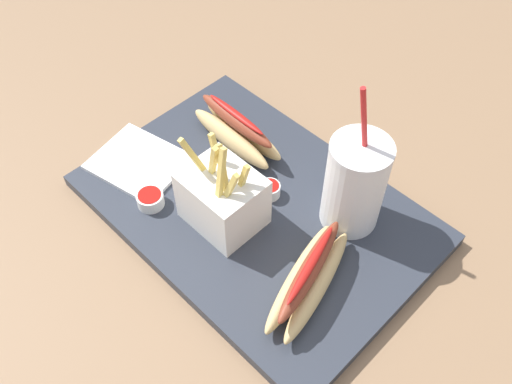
{
  "coord_description": "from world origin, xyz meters",
  "views": [
    {
      "loc": [
        -0.35,
        0.35,
        0.67
      ],
      "look_at": [
        0.0,
        0.0,
        0.05
      ],
      "focal_mm": 39.61,
      "sensor_mm": 36.0,
      "label": 1
    }
  ],
  "objects_px": {
    "ketchup_cup_1": "(269,189)",
    "ketchup_cup_2": "(150,199)",
    "napkin_stack": "(139,162)",
    "hot_dog_1": "(237,131)",
    "hot_dog_2": "(309,278)",
    "soda_cup": "(355,184)",
    "fries_basket": "(223,198)"
  },
  "relations": [
    {
      "from": "soda_cup",
      "to": "ketchup_cup_1",
      "type": "distance_m",
      "value": 0.14
    },
    {
      "from": "hot_dog_2",
      "to": "ketchup_cup_2",
      "type": "height_order",
      "value": "hot_dog_2"
    },
    {
      "from": "fries_basket",
      "to": "ketchup_cup_2",
      "type": "xyz_separation_m",
      "value": [
        0.09,
        0.06,
        -0.03
      ]
    },
    {
      "from": "hot_dog_1",
      "to": "soda_cup",
      "type": "bearing_deg",
      "value": -177.18
    },
    {
      "from": "soda_cup",
      "to": "hot_dog_2",
      "type": "distance_m",
      "value": 0.14
    },
    {
      "from": "hot_dog_2",
      "to": "napkin_stack",
      "type": "distance_m",
      "value": 0.33
    },
    {
      "from": "hot_dog_1",
      "to": "hot_dog_2",
      "type": "distance_m",
      "value": 0.28
    },
    {
      "from": "ketchup_cup_2",
      "to": "napkin_stack",
      "type": "xyz_separation_m",
      "value": [
        0.08,
        -0.04,
        -0.01
      ]
    },
    {
      "from": "ketchup_cup_2",
      "to": "napkin_stack",
      "type": "height_order",
      "value": "ketchup_cup_2"
    },
    {
      "from": "hot_dog_2",
      "to": "ketchup_cup_1",
      "type": "bearing_deg",
      "value": -27.82
    },
    {
      "from": "hot_dog_1",
      "to": "ketchup_cup_2",
      "type": "height_order",
      "value": "hot_dog_1"
    },
    {
      "from": "ketchup_cup_1",
      "to": "ketchup_cup_2",
      "type": "relative_size",
      "value": 0.8
    },
    {
      "from": "hot_dog_2",
      "to": "napkin_stack",
      "type": "height_order",
      "value": "hot_dog_2"
    },
    {
      "from": "fries_basket",
      "to": "hot_dog_2",
      "type": "height_order",
      "value": "fries_basket"
    },
    {
      "from": "fries_basket",
      "to": "ketchup_cup_2",
      "type": "distance_m",
      "value": 0.11
    },
    {
      "from": "ketchup_cup_1",
      "to": "ketchup_cup_2",
      "type": "bearing_deg",
      "value": 51.49
    },
    {
      "from": "hot_dog_2",
      "to": "napkin_stack",
      "type": "xyz_separation_m",
      "value": [
        0.33,
        0.02,
        -0.02
      ]
    },
    {
      "from": "napkin_stack",
      "to": "hot_dog_1",
      "type": "bearing_deg",
      "value": -118.2
    },
    {
      "from": "hot_dog_1",
      "to": "napkin_stack",
      "type": "height_order",
      "value": "hot_dog_1"
    },
    {
      "from": "fries_basket",
      "to": "hot_dog_1",
      "type": "distance_m",
      "value": 0.15
    },
    {
      "from": "soda_cup",
      "to": "fries_basket",
      "type": "bearing_deg",
      "value": 45.87
    },
    {
      "from": "ketchup_cup_1",
      "to": "hot_dog_2",
      "type": "bearing_deg",
      "value": 152.18
    },
    {
      "from": "ketchup_cup_2",
      "to": "hot_dog_1",
      "type": "bearing_deg",
      "value": -89.62
    },
    {
      "from": "fries_basket",
      "to": "hot_dog_2",
      "type": "relative_size",
      "value": 0.83
    },
    {
      "from": "napkin_stack",
      "to": "fries_basket",
      "type": "bearing_deg",
      "value": -172.58
    },
    {
      "from": "hot_dog_1",
      "to": "ketchup_cup_2",
      "type": "bearing_deg",
      "value": 90.38
    },
    {
      "from": "hot_dog_1",
      "to": "napkin_stack",
      "type": "bearing_deg",
      "value": 61.8
    },
    {
      "from": "soda_cup",
      "to": "hot_dog_2",
      "type": "relative_size",
      "value": 1.24
    },
    {
      "from": "napkin_stack",
      "to": "soda_cup",
      "type": "bearing_deg",
      "value": -152.99
    },
    {
      "from": "fries_basket",
      "to": "hot_dog_2",
      "type": "bearing_deg",
      "value": -179.92
    },
    {
      "from": "hot_dog_2",
      "to": "napkin_stack",
      "type": "bearing_deg",
      "value": 3.88
    },
    {
      "from": "ketchup_cup_2",
      "to": "napkin_stack",
      "type": "distance_m",
      "value": 0.08
    }
  ]
}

